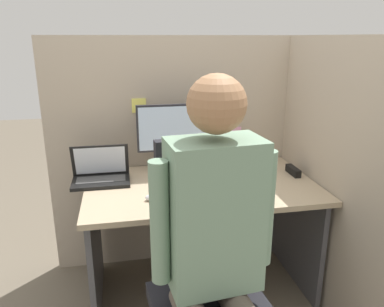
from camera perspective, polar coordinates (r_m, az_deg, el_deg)
The scene contains 11 objects.
cubicle_panel_back at distance 2.54m, azimuth -0.51°, elevation -0.01°, with size 1.83×0.05×1.54m.
cubicle_panel_right at distance 2.33m, azimuth 18.66°, elevation -2.56°, with size 0.04×1.42×1.54m.
desk at distance 2.26m, azimuth 1.42°, elevation -8.90°, with size 1.33×0.77×0.71m.
paper_box at distance 2.36m, azimuth -1.24°, elevation -1.96°, with size 0.29×0.21×0.07m.
monitor at distance 2.30m, azimuth -1.29°, elevation 3.50°, with size 0.57×0.19×0.36m.
laptop at distance 2.26m, azimuth -13.72°, elevation -3.18°, with size 0.33×0.21×0.22m.
mouse at distance 1.97m, azimuth -6.06°, elevation -6.67°, with size 0.08×0.04×0.03m.
stapler at distance 2.41m, azimuth 15.16°, elevation -2.56°, with size 0.04×0.15×0.05m.
carrot_toy at distance 2.07m, azimuth 7.57°, elevation -5.46°, with size 0.04×0.12×0.04m.
office_chair at distance 1.66m, azimuth 2.63°, elevation -17.64°, with size 0.53×0.57×1.13m.
person at distance 1.38m, azimuth 3.71°, elevation -13.10°, with size 0.48×0.45×1.42m.
Camera 1 is at (-0.44, -1.59, 1.53)m, focal length 35.00 mm.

